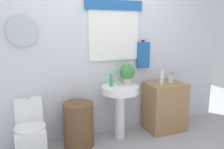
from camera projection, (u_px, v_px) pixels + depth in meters
name	position (u px, v px, depth m)	size (l,w,h in m)	color
back_wall	(98.00, 49.00, 3.26)	(4.40, 0.18, 2.60)	silver
toilet	(31.00, 133.00, 2.86)	(0.38, 0.51, 0.72)	white
laundry_hamper	(79.00, 125.00, 3.05)	(0.42, 0.42, 0.62)	brown
pedestal_sink	(120.00, 99.00, 3.21)	(0.54, 0.54, 0.80)	white
faucet	(117.00, 81.00, 3.27)	(0.03, 0.03, 0.10)	silver
wooden_cabinet	(165.00, 107.00, 3.54)	(0.60, 0.44, 0.77)	#9E754C
soap_bottle	(111.00, 80.00, 3.16)	(0.05, 0.05, 0.17)	green
potted_plant	(127.00, 73.00, 3.24)	(0.23, 0.23, 0.31)	beige
lotion_bottle	(162.00, 77.00, 3.36)	(0.05, 0.05, 0.22)	white
toothbrush_cup	(171.00, 79.00, 3.50)	(0.08, 0.08, 0.18)	silver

